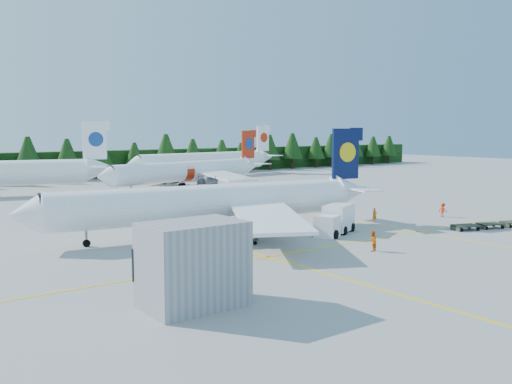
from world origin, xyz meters
TOP-DOWN VIEW (x-y plane):
  - ground at (0.00, 0.00)m, footprint 320.00×320.00m
  - taxi_stripe_a at (-14.00, 20.00)m, footprint 0.25×120.00m
  - taxi_stripe_b at (6.00, 20.00)m, footprint 0.25×120.00m
  - taxi_stripe_cross at (0.00, -6.00)m, footprint 80.00×0.25m
  - treeline_hedge at (0.00, 82.00)m, footprint 220.00×4.00m
  - terminal_building at (-26.00, -14.00)m, footprint 6.00×4.00m
  - airliner_navy at (-13.54, 5.57)m, footprint 37.17×30.36m
  - airliner_red at (7.57, 46.89)m, footprint 36.10×29.44m
  - airliner_far_right at (23.84, 67.58)m, footprint 40.36×8.04m
  - airstairs at (-8.89, 11.74)m, footprint 5.15×7.00m
  - service_truck at (-1.92, -1.65)m, footprint 6.42×4.48m
  - dolly_train at (15.74, -9.83)m, footprint 12.62×5.27m
  - uld_pair at (-14.10, 0.35)m, footprint 5.84×3.45m
  - crew_a at (7.06, 0.89)m, footprint 0.68×0.50m
  - crew_b at (-5.17, -9.70)m, footprint 1.07×0.95m
  - crew_c at (17.09, -1.26)m, footprint 0.50×0.73m

SIDE VIEW (x-z plane):
  - ground at x=0.00m, z-range 0.00..0.00m
  - taxi_stripe_a at x=-14.00m, z-range 0.00..0.01m
  - taxi_stripe_b at x=6.00m, z-range 0.00..0.01m
  - taxi_stripe_cross at x=0.00m, z-range 0.00..0.01m
  - dolly_train at x=15.74m, z-range 0.42..0.57m
  - crew_a at x=7.06m, z-range 0.00..1.69m
  - crew_c at x=17.09m, z-range 0.00..1.74m
  - crew_b at x=-5.17m, z-range 0.00..1.81m
  - airstairs at x=-8.89m, z-range -1.18..3.00m
  - uld_pair at x=-14.10m, z-range 0.34..2.27m
  - service_truck at x=-1.92m, z-range -0.01..2.91m
  - terminal_building at x=-26.00m, z-range 0.00..5.20m
  - treeline_hedge at x=0.00m, z-range 0.00..6.00m
  - airliner_red at x=7.57m, z-range -2.11..8.47m
  - airliner_navy at x=-13.54m, z-range -2.16..8.70m
  - airliner_far_right at x=23.84m, z-range -2.19..9.56m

